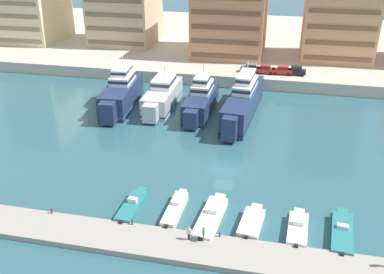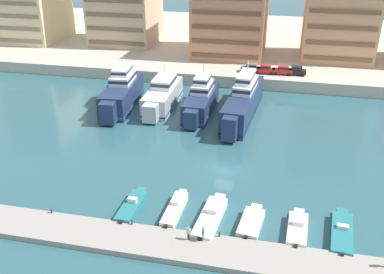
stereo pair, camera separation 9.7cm
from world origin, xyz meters
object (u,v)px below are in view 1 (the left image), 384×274
Objects in this scene: yacht_navy_center_left at (243,101)px; motorboat_teal_far_left at (132,207)px; yacht_navy_far_left at (121,93)px; motorboat_white_mid_left at (211,218)px; pedestrian_mid_deck at (204,232)px; car_grey_far_left at (251,68)px; pedestrian_near_edge at (189,232)px; motorboat_cream_left at (175,209)px; motorboat_white_center at (298,229)px; car_black_center_left at (296,70)px; motorboat_teal_center_right at (342,233)px; motorboat_cream_center_left at (252,223)px; car_red_left at (265,69)px; car_red_mid_left at (282,70)px; yacht_silver_left at (162,95)px; yacht_navy_mid_left at (201,100)px.

yacht_navy_center_left is 31.75m from motorboat_teal_far_left.
motorboat_white_mid_left is (21.66, -30.22, -2.12)m from yacht_navy_far_left.
yacht_navy_center_left is 12.81× the size of pedestrian_mid_deck.
pedestrian_near_edge is at bearing -91.52° from car_grey_far_left.
motorboat_teal_far_left is 4.96m from motorboat_cream_left.
motorboat_teal_far_left reaches higher than motorboat_white_center.
car_black_center_left is (9.00, 0.03, 0.00)m from car_grey_far_left.
motorboat_cream_center_left is at bearing -177.95° from motorboat_teal_center_right.
motorboat_white_mid_left is 48.18m from car_grey_far_left.
motorboat_cream_center_left is 47.77m from car_red_left.
car_red_left is 51.91m from pedestrian_mid_deck.
yacht_navy_far_left is 2.61× the size of motorboat_teal_far_left.
car_grey_far_left is 2.39× the size of pedestrian_mid_deck.
car_black_center_left reaches higher than motorboat_cream_left.
yacht_navy_far_left is 34.46m from motorboat_cream_left.
motorboat_cream_left is at bearing -102.41° from car_red_mid_left.
yacht_navy_center_left reaches higher than motorboat_white_center.
motorboat_white_mid_left is 47.86m from car_red_left.
pedestrian_mid_deck is (-0.22, -34.49, -1.01)m from yacht_navy_center_left.
motorboat_white_mid_left is at bearing -89.86° from car_grey_far_left.
car_black_center_left is (23.38, 16.40, 1.30)m from yacht_silver_left.
pedestrian_near_edge is (-4.20, -51.97, -1.77)m from car_red_left.
pedestrian_near_edge is (12.99, -36.00, -0.48)m from yacht_silver_left.
car_red_left is at bearing -7.94° from car_grey_far_left.
yacht_navy_mid_left is at bearing 99.26° from pedestrian_near_edge.
yacht_navy_center_left reaches higher than yacht_navy_mid_left.
yacht_silver_left reaches higher than car_red_mid_left.
car_red_mid_left is (20.70, 16.12, 1.30)m from yacht_silver_left.
yacht_navy_far_left reaches higher than motorboat_white_mid_left.
pedestrian_near_edge is (-1.51, -4.27, 1.09)m from motorboat_white_mid_left.
car_grey_far_left is at bearing 48.69° from yacht_silver_left.
yacht_navy_far_left is at bearing -178.30° from yacht_navy_mid_left.
motorboat_white_center is 11.68m from pedestrian_near_edge.
pedestrian_mid_deck is at bearing -57.79° from yacht_navy_far_left.
motorboat_cream_left is at bearing 177.38° from motorboat_white_center.
yacht_navy_center_left reaches higher than car_red_mid_left.
yacht_navy_far_left reaches higher than motorboat_cream_left.
pedestrian_near_edge is (-5.98, -4.31, 1.10)m from motorboat_cream_center_left.
yacht_navy_far_left is at bearing -179.56° from yacht_navy_center_left.
yacht_navy_far_left is 4.48× the size of car_red_mid_left.
motorboat_white_mid_left is 4.66m from pedestrian_near_edge.
car_red_mid_left is 52.35m from pedestrian_mid_deck.
yacht_navy_mid_left reaches higher than yacht_silver_left.
pedestrian_mid_deck is (9.09, -4.22, 1.18)m from motorboat_teal_far_left.
pedestrian_mid_deck is (-2.73, -51.81, -1.65)m from car_red_left.
yacht_navy_mid_left is 9.40× the size of pedestrian_mid_deck.
yacht_silver_left is 38.27m from pedestrian_near_edge.
yacht_silver_left is at bearing 108.31° from motorboat_cream_left.
motorboat_cream_center_left is at bearing -3.57° from motorboat_cream_left.
pedestrian_mid_deck reaches higher than motorboat_cream_center_left.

